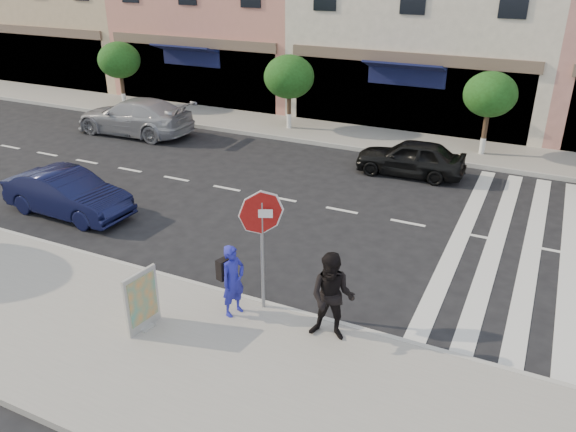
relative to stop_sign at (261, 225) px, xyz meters
The scene contains 13 objects.
ground 2.69m from the stop_sign, 102.10° to the left, with size 120.00×120.00×0.00m, color black.
sidewalk_near 2.91m from the stop_sign, 99.74° to the right, with size 60.00×4.50×0.15m, color gray.
sidewalk_far 12.83m from the stop_sign, 91.62° to the left, with size 60.00×3.00×0.15m, color gray.
street_tree_wa 19.02m from the stop_sign, 139.03° to the left, with size 2.00×2.00×3.05m.
street_tree_wb 13.57m from the stop_sign, 113.25° to the left, with size 2.10×2.10×3.06m.
street_tree_c 12.75m from the stop_sign, 78.03° to the left, with size 1.90×1.90×3.04m.
stop_sign is the anchor object (origin of this frame).
photographer 1.30m from the stop_sign, 133.97° to the right, with size 0.57×0.37×1.56m, color #22239C.
walker 1.98m from the stop_sign, 11.27° to the right, with size 0.88×0.69×1.82m, color black.
poster_board 2.77m from the stop_sign, 136.89° to the right, with size 0.33×0.83×1.27m.
car_near_mid 7.82m from the stop_sign, 165.18° to the left, with size 1.38×3.96×1.30m, color black.
car_far_left 14.46m from the stop_sign, 139.95° to the left, with size 2.10×5.17×1.50m, color #96969B.
car_far_mid 9.61m from the stop_sign, 85.91° to the left, with size 1.48×3.67×1.25m, color black.
Camera 1 is at (5.14, -10.41, 6.92)m, focal length 35.00 mm.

